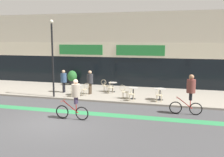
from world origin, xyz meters
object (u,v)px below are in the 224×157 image
Objects in this scene: cafe_chair_0_side at (85,88)px; cyclist_1 at (75,97)px; bistro_table_2 at (133,91)px; cafe_chair_1_near at (111,87)px; cafe_chair_2_side at (124,91)px; bistro_table_0 at (77,88)px; bistro_table_1 at (113,85)px; cafe_chair_2_near at (131,93)px; cafe_chair_3_near at (159,94)px; bistro_table_3 at (160,92)px; lamp_post at (52,53)px; pedestrian_near_end at (64,79)px; cafe_chair_1_side at (105,85)px; cyclist_0 at (190,91)px; planter_pot at (72,77)px; cafe_chair_0_near at (73,90)px; pedestrian_far_end at (90,80)px.

cyclist_1 reaches higher than cafe_chair_0_side.
cyclist_1 reaches higher than bistro_table_2.
cafe_chair_1_near is 1.77m from cafe_chair_2_side.
bistro_table_0 is 1.00× the size of bistro_table_1.
cafe_chair_2_near is 1.00× the size of cafe_chair_3_near.
cafe_chair_3_near reaches higher than bistro_table_3.
lamp_post reaches higher than bistro_table_2.
bistro_table_0 is at bearing 77.80° from cafe_chair_2_near.
pedestrian_near_end reaches higher than bistro_table_3.
bistro_table_0 is 0.63m from cafe_chair_0_side.
cafe_chair_1_side is 3.55m from cafe_chair_2_near.
cyclist_0 reaches higher than cafe_chair_3_near.
cafe_chair_2_side is (-0.63, 0.00, -0.01)m from bistro_table_2.
planter_pot is at bearing 63.60° from cafe_chair_3_near.
cyclist_0 is (7.53, -2.46, 0.67)m from bistro_table_0.
cafe_chair_1_side is at bearing 43.41° from cafe_chair_2_near.
cafe_chair_2_near reaches higher than bistro_table_3.
cafe_chair_0_near reaches higher than bistro_table_0.
bistro_table_1 is 6.89m from cyclist_0.
planter_pot reaches higher than bistro_table_0.
cyclist_1 is (-3.80, -4.95, 0.51)m from bistro_table_3.
cyclist_0 is 1.29× the size of pedestrian_far_end.
cafe_chair_2_near is (1.90, -2.49, 0.01)m from bistro_table_1.
cafe_chair_0_near is 4.73m from cyclist_1.
pedestrian_far_end is at bearing 34.31° from lamp_post.
bistro_table_0 is 0.79× the size of cafe_chair_2_near.
cafe_chair_0_side is at bearing -74.74° from cyclist_1.
pedestrian_far_end is at bearing 65.90° from cafe_chair_2_near.
bistro_table_3 is 1.89m from cafe_chair_2_near.
pedestrian_far_end is (0.13, 0.61, 0.49)m from cafe_chair_0_side.
bistro_table_1 is at bearing -166.74° from pedestrian_near_end.
cafe_chair_2_near is at bearing 175.52° from cafe_chair_0_side.
cafe_chair_1_side is 1.00× the size of cafe_chair_2_side.
cafe_chair_2_near is 1.00× the size of cafe_chair_2_side.
cafe_chair_0_side is 7.36m from cyclist_0.
bistro_table_1 is (2.13, 1.76, -0.00)m from bistro_table_0.
bistro_table_3 is at bearing 170.68° from pedestrian_near_end.
cafe_chair_1_near is at bearing -91.61° from cyclist_1.
cafe_chair_1_side is (-0.63, 0.63, 0.00)m from cafe_chair_1_near.
bistro_table_1 is 0.59× the size of planter_pot.
bistro_table_1 is at bearing 60.25° from cafe_chair_3_near.
planter_pot is 0.72× the size of pedestrian_far_end.
cafe_chair_1_side is (-2.52, 1.87, -0.01)m from bistro_table_2.
pedestrian_near_end is at bearing 73.53° from cafe_chair_2_near.
pedestrian_near_end is (-1.95, 0.67, 0.47)m from cafe_chair_0_side.
pedestrian_near_end reaches higher than cafe_chair_0_side.
lamp_post is at bearing -11.43° from cyclist_0.
cafe_chair_0_near and cafe_chair_1_near have the same top height.
bistro_table_0 is 5.78m from cafe_chair_3_near.
planter_pot is at bearing -34.42° from cyclist_0.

